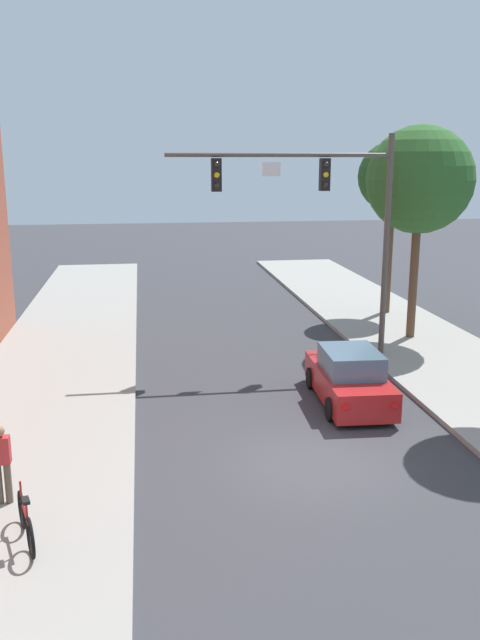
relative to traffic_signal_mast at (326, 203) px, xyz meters
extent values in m
plane|color=#38383D|center=(-2.42, -7.89, -5.39)|extent=(120.00, 120.00, 0.00)
cube|color=#99968E|center=(-8.92, -7.89, -5.31)|extent=(5.00, 60.00, 0.15)
cylinder|color=#514C47|center=(2.18, 0.01, -1.49)|extent=(0.20, 0.20, 7.50)
cylinder|color=#514C47|center=(-1.55, 0.01, 1.56)|extent=(7.46, 0.14, 0.14)
cube|color=black|center=(-0.06, 0.01, 0.94)|extent=(0.32, 0.28, 1.05)
sphere|color=#2D2823|center=(-0.06, -0.14, 1.27)|extent=(0.18, 0.18, 0.18)
sphere|color=yellow|center=(-0.06, -0.14, 0.94)|extent=(0.18, 0.18, 0.18)
sphere|color=#2D2823|center=(-0.06, -0.14, 0.61)|extent=(0.18, 0.18, 0.18)
cube|color=black|center=(-3.64, 0.01, 0.94)|extent=(0.32, 0.28, 1.05)
sphere|color=#2D2823|center=(-3.64, -0.14, 1.27)|extent=(0.18, 0.18, 0.18)
sphere|color=yellow|center=(-3.64, -0.14, 0.94)|extent=(0.18, 0.18, 0.18)
sphere|color=#2D2823|center=(-3.64, -0.14, 0.61)|extent=(0.18, 0.18, 0.18)
cube|color=white|center=(-1.85, -0.01, 1.11)|extent=(0.60, 0.03, 0.44)
cube|color=#B21E1E|center=(-0.35, -4.23, -4.83)|extent=(1.89, 4.27, 0.80)
cube|color=slate|center=(-0.36, -4.38, -4.11)|extent=(1.59, 2.07, 0.64)
cylinder|color=black|center=(-1.10, -2.89, -5.07)|extent=(0.25, 0.65, 0.64)
cylinder|color=black|center=(0.51, -2.97, -5.07)|extent=(0.25, 0.65, 0.64)
cylinder|color=black|center=(-1.22, -5.49, -5.07)|extent=(0.25, 0.65, 0.64)
cylinder|color=black|center=(0.39, -5.57, -5.07)|extent=(0.25, 0.65, 0.64)
cube|color=red|center=(-1.09, -6.32, -4.71)|extent=(0.20, 0.05, 0.14)
cube|color=red|center=(0.18, -6.38, -4.71)|extent=(0.20, 0.05, 0.14)
cylinder|color=brown|center=(-8.87, -9.05, -4.81)|extent=(0.14, 0.14, 0.85)
cube|color=#B72D2D|center=(-8.96, -9.05, -4.11)|extent=(0.36, 0.22, 0.56)
torus|color=black|center=(-8.45, -10.05, -4.88)|extent=(0.27, 0.71, 0.72)
torus|color=black|center=(-8.14, -11.05, -4.88)|extent=(0.27, 0.71, 0.72)
cylinder|color=maroon|center=(-8.30, -10.55, -4.66)|extent=(0.33, 0.92, 0.05)
cylinder|color=maroon|center=(-8.22, -10.80, -4.48)|extent=(0.04, 0.04, 0.35)
cylinder|color=maroon|center=(-8.42, -10.15, -4.46)|extent=(0.04, 0.04, 0.40)
cube|color=black|center=(-8.22, -10.80, -4.30)|extent=(0.19, 0.26, 0.06)
cylinder|color=brown|center=(4.05, 1.90, -3.01)|extent=(0.32, 0.32, 4.46)
sphere|color=#2D6028|center=(4.05, 1.90, 0.70)|extent=(3.93, 3.93, 3.93)
cylinder|color=brown|center=(4.65, 6.09, -2.82)|extent=(0.32, 0.32, 4.83)
sphere|color=#235123|center=(4.65, 6.09, 0.71)|extent=(2.98, 2.98, 2.98)
camera|label=1|loc=(-6.09, -21.60, 1.43)|focal=37.24mm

